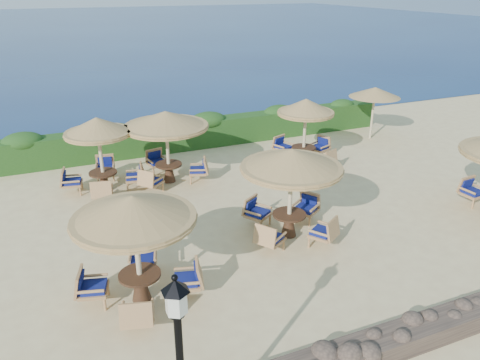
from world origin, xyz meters
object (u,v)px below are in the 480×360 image
cafe_set_3 (100,146)px  cafe_set_5 (305,124)px  cafe_set_0 (135,231)px  cafe_set_4 (166,131)px  cafe_set_1 (291,177)px  extra_parasol (375,92)px

cafe_set_3 → cafe_set_5: 7.76m
cafe_set_0 → cafe_set_4: 6.92m
cafe_set_3 → cafe_set_5: bearing=-3.1°
cafe_set_1 → cafe_set_3: same height
cafe_set_0 → cafe_set_1: size_ratio=1.01×
extra_parasol → cafe_set_1: cafe_set_1 is taller
cafe_set_0 → cafe_set_4: same height
cafe_set_0 → cafe_set_5: 9.99m
cafe_set_4 → cafe_set_3: bearing=177.1°
cafe_set_1 → cafe_set_4: 5.61m
extra_parasol → cafe_set_3: 12.38m
extra_parasol → cafe_set_3: bearing=-174.3°
extra_parasol → cafe_set_5: cafe_set_5 is taller
extra_parasol → cafe_set_4: 10.09m
cafe_set_0 → cafe_set_5: bearing=38.2°
extra_parasol → cafe_set_3: cafe_set_3 is taller
cafe_set_0 → cafe_set_1: 4.73m
cafe_set_0 → extra_parasol: bearing=32.3°
cafe_set_1 → cafe_set_4: same height
cafe_set_1 → cafe_set_5: size_ratio=1.00×
cafe_set_0 → cafe_set_1: same height
cafe_set_3 → cafe_set_4: bearing=-2.9°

